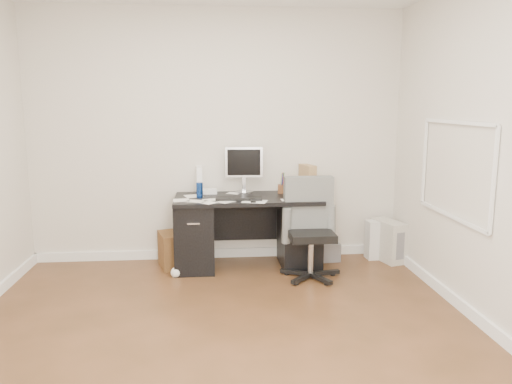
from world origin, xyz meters
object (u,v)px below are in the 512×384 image
(desk, at_px, (248,230))
(lcd_monitor, at_px, (244,170))
(wicker_basket, at_px, (178,249))
(keyboard, at_px, (239,198))
(pc_tower, at_px, (388,240))
(office_chair, at_px, (311,229))

(desk, height_order, lcd_monitor, lcd_monitor)
(desk, xyz_separation_m, wicker_basket, (-0.73, 0.06, -0.22))
(lcd_monitor, xyz_separation_m, keyboard, (-0.08, -0.39, -0.24))
(pc_tower, height_order, wicker_basket, pc_tower)
(keyboard, relative_size, pc_tower, 1.05)
(desk, relative_size, keyboard, 3.23)
(keyboard, relative_size, office_chair, 0.47)
(pc_tower, distance_m, wicker_basket, 2.28)
(desk, distance_m, lcd_monitor, 0.65)
(desk, xyz_separation_m, keyboard, (-0.10, -0.16, 0.36))
(keyboard, xyz_separation_m, office_chair, (0.69, -0.26, -0.27))
(office_chair, height_order, pc_tower, office_chair)
(desk, bearing_deg, office_chair, -34.96)
(office_chair, xyz_separation_m, wicker_basket, (-1.32, 0.48, -0.31))
(lcd_monitor, relative_size, pc_tower, 1.15)
(desk, xyz_separation_m, office_chair, (0.59, -0.41, 0.10))
(keyboard, height_order, office_chair, office_chair)
(lcd_monitor, bearing_deg, desk, -81.35)
(lcd_monitor, relative_size, office_chair, 0.51)
(office_chair, height_order, wicker_basket, office_chair)
(office_chair, relative_size, wicker_basket, 2.68)
(desk, relative_size, pc_tower, 3.40)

